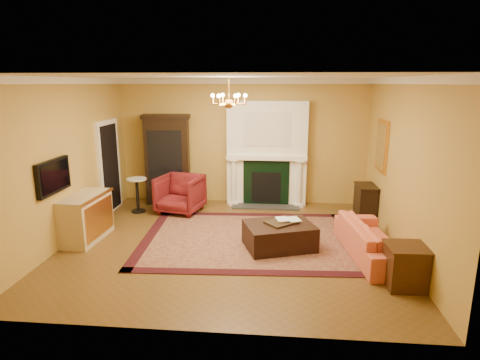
# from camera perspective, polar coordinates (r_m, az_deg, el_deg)

# --- Properties ---
(floor) EXTENTS (6.00, 5.50, 0.02)m
(floor) POSITION_cam_1_polar(r_m,az_deg,el_deg) (7.55, -1.46, -9.02)
(floor) COLOR brown
(floor) RESTS_ON ground
(ceiling) EXTENTS (6.00, 5.50, 0.02)m
(ceiling) POSITION_cam_1_polar(r_m,az_deg,el_deg) (6.97, -1.61, 14.55)
(ceiling) COLOR silver
(ceiling) RESTS_ON wall_back
(wall_back) EXTENTS (6.00, 0.02, 3.00)m
(wall_back) POSITION_cam_1_polar(r_m,az_deg,el_deg) (9.82, 0.36, 5.44)
(wall_back) COLOR #B1933F
(wall_back) RESTS_ON floor
(wall_front) EXTENTS (6.00, 0.02, 3.00)m
(wall_front) POSITION_cam_1_polar(r_m,az_deg,el_deg) (4.47, -5.68, -4.66)
(wall_front) COLOR #B1933F
(wall_front) RESTS_ON floor
(wall_left) EXTENTS (0.02, 5.50, 3.00)m
(wall_left) POSITION_cam_1_polar(r_m,az_deg,el_deg) (8.03, -23.39, 2.49)
(wall_left) COLOR #B1933F
(wall_left) RESTS_ON floor
(wall_right) EXTENTS (0.02, 5.50, 3.00)m
(wall_right) POSITION_cam_1_polar(r_m,az_deg,el_deg) (7.39, 22.33, 1.70)
(wall_right) COLOR #B1933F
(wall_right) RESTS_ON floor
(fireplace) EXTENTS (1.90, 0.70, 2.50)m
(fireplace) POSITION_cam_1_polar(r_m,az_deg,el_deg) (9.65, 3.82, 3.43)
(fireplace) COLOR white
(fireplace) RESTS_ON wall_back
(crown_molding) EXTENTS (6.00, 5.50, 0.12)m
(crown_molding) POSITION_cam_1_polar(r_m,az_deg,el_deg) (7.92, -0.76, 13.94)
(crown_molding) COLOR white
(crown_molding) RESTS_ON ceiling
(doorway) EXTENTS (0.08, 1.05, 2.10)m
(doorway) POSITION_cam_1_polar(r_m,az_deg,el_deg) (9.59, -18.09, 1.82)
(doorway) COLOR white
(doorway) RESTS_ON wall_left
(tv_panel) EXTENTS (0.09, 0.95, 0.58)m
(tv_panel) POSITION_cam_1_polar(r_m,az_deg,el_deg) (7.52, -25.00, 0.46)
(tv_panel) COLOR black
(tv_panel) RESTS_ON wall_left
(gilt_mirror) EXTENTS (0.06, 0.76, 1.05)m
(gilt_mirror) POSITION_cam_1_polar(r_m,az_deg,el_deg) (8.68, 19.52, 4.59)
(gilt_mirror) COLOR gold
(gilt_mirror) RESTS_ON wall_right
(chandelier) EXTENTS (0.63, 0.55, 0.53)m
(chandelier) POSITION_cam_1_polar(r_m,az_deg,el_deg) (6.98, -1.59, 11.25)
(chandelier) COLOR gold
(chandelier) RESTS_ON ceiling
(oriental_rug) EXTENTS (4.19, 3.23, 0.02)m
(oriental_rug) POSITION_cam_1_polar(r_m,az_deg,el_deg) (7.73, 1.29, -8.32)
(oriental_rug) COLOR #4F101B
(oriental_rug) RESTS_ON floor
(china_cabinet) EXTENTS (1.09, 0.59, 2.08)m
(china_cabinet) POSITION_cam_1_polar(r_m,az_deg,el_deg) (9.95, -10.22, 2.65)
(china_cabinet) COLOR black
(china_cabinet) RESTS_ON floor
(wingback_armchair) EXTENTS (1.09, 1.05, 0.95)m
(wingback_armchair) POSITION_cam_1_polar(r_m,az_deg,el_deg) (9.24, -8.52, -1.73)
(wingback_armchair) COLOR maroon
(wingback_armchair) RESTS_ON floor
(pedestal_table) EXTENTS (0.45, 0.45, 0.80)m
(pedestal_table) POSITION_cam_1_polar(r_m,az_deg,el_deg) (9.45, -14.40, -1.75)
(pedestal_table) COLOR black
(pedestal_table) RESTS_ON floor
(commode) EXTENTS (0.60, 1.19, 0.87)m
(commode) POSITION_cam_1_polar(r_m,az_deg,el_deg) (8.11, -21.14, -5.00)
(commode) COLOR beige
(commode) RESTS_ON floor
(coral_sofa) EXTENTS (0.84, 2.08, 0.79)m
(coral_sofa) POSITION_cam_1_polar(r_m,az_deg,el_deg) (7.23, 18.42, -7.35)
(coral_sofa) COLOR #E06547
(coral_sofa) RESTS_ON floor
(end_table) EXTENTS (0.54, 0.54, 0.60)m
(end_table) POSITION_cam_1_polar(r_m,az_deg,el_deg) (6.39, 22.45, -11.43)
(end_table) COLOR #3C2010
(end_table) RESTS_ON floor
(console_table) EXTENTS (0.39, 0.66, 0.73)m
(console_table) POSITION_cam_1_polar(r_m,az_deg,el_deg) (9.15, 17.38, -3.09)
(console_table) COLOR black
(console_table) RESTS_ON floor
(leather_ottoman) EXTENTS (1.39, 1.19, 0.44)m
(leather_ottoman) POSITION_cam_1_polar(r_m,az_deg,el_deg) (7.28, 5.60, -7.87)
(leather_ottoman) COLOR black
(leather_ottoman) RESTS_ON oriental_rug
(ottoman_tray) EXTENTS (0.63, 0.62, 0.03)m
(ottoman_tray) POSITION_cam_1_polar(r_m,az_deg,el_deg) (7.24, 5.83, -6.02)
(ottoman_tray) COLOR black
(ottoman_tray) RESTS_ON leather_ottoman
(book_a) EXTENTS (0.21, 0.08, 0.29)m
(book_a) POSITION_cam_1_polar(r_m,az_deg,el_deg) (7.23, 5.28, -4.69)
(book_a) COLOR gray
(book_a) RESTS_ON ottoman_tray
(book_b) EXTENTS (0.21, 0.09, 0.29)m
(book_b) POSITION_cam_1_polar(r_m,az_deg,el_deg) (7.25, 6.88, -4.66)
(book_b) COLOR gray
(book_b) RESTS_ON ottoman_tray
(topiary_left) EXTENTS (0.15, 0.15, 0.40)m
(topiary_left) POSITION_cam_1_polar(r_m,az_deg,el_deg) (9.60, 0.25, 4.94)
(topiary_left) COLOR gray
(topiary_left) RESTS_ON fireplace
(topiary_right) EXTENTS (0.18, 0.18, 0.48)m
(topiary_right) POSITION_cam_1_polar(r_m,az_deg,el_deg) (9.56, 7.30, 5.06)
(topiary_right) COLOR gray
(topiary_right) RESTS_ON fireplace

